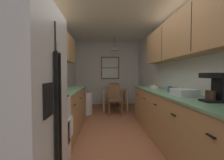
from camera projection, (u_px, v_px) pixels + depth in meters
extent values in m
plane|color=#995B3D|center=(112.00, 126.00, 3.49)|extent=(12.00, 12.00, 0.00)
cube|color=silver|center=(53.00, 72.00, 3.36)|extent=(0.10, 9.00, 2.55)
cube|color=silver|center=(167.00, 72.00, 3.53)|extent=(0.10, 9.00, 2.55)
cube|color=silver|center=(108.00, 73.00, 6.09)|extent=(4.40, 0.10, 2.55)
cube|color=white|center=(112.00, 15.00, 3.40)|extent=(4.40, 9.00, 0.08)
cube|color=silver|center=(6.00, 120.00, 1.10)|extent=(0.73, 0.76, 1.75)
cube|color=black|center=(56.00, 126.00, 1.12)|extent=(0.01, 0.01, 1.58)
cube|color=black|center=(57.00, 128.00, 1.08)|extent=(0.02, 0.02, 1.12)
cube|color=black|center=(60.00, 124.00, 1.16)|extent=(0.02, 0.02, 1.12)
cube|color=black|center=(48.00, 100.00, 0.95)|extent=(0.01, 0.15, 0.22)
cube|color=beige|center=(58.00, 46.00, 1.17)|extent=(0.01, 0.05, 0.07)
cube|color=white|center=(40.00, 136.00, 1.83)|extent=(0.62, 0.65, 0.90)
cube|color=black|center=(66.00, 138.00, 1.85)|extent=(0.01, 0.45, 0.30)
cube|color=silver|center=(68.00, 121.00, 1.84)|extent=(0.02, 0.52, 0.02)
cube|color=black|center=(40.00, 99.00, 1.81)|extent=(0.59, 0.61, 0.02)
cube|color=white|center=(16.00, 92.00, 1.79)|extent=(0.06, 0.65, 0.20)
cylinder|color=#2D2D2D|center=(21.00, 100.00, 1.66)|extent=(0.15, 0.15, 0.01)
cylinder|color=#2D2D2D|center=(33.00, 97.00, 1.94)|extent=(0.15, 0.15, 0.01)
cylinder|color=#2D2D2D|center=(47.00, 100.00, 1.68)|extent=(0.15, 0.15, 0.01)
cylinder|color=#2D2D2D|center=(55.00, 96.00, 1.96)|extent=(0.15, 0.15, 0.01)
cube|color=black|center=(28.00, 36.00, 1.77)|extent=(0.38, 0.59, 0.34)
cube|color=black|center=(43.00, 35.00, 1.73)|extent=(0.01, 0.36, 0.22)
cube|color=#2D2D33|center=(50.00, 40.00, 1.99)|extent=(0.01, 0.12, 0.22)
cube|color=#A87A4C|center=(66.00, 111.00, 3.19)|extent=(0.60, 2.06, 0.87)
cube|color=#60936B|center=(66.00, 90.00, 3.17)|extent=(0.63, 2.08, 0.03)
cube|color=black|center=(75.00, 105.00, 2.51)|extent=(0.02, 0.10, 0.01)
cube|color=black|center=(81.00, 98.00, 3.20)|extent=(0.02, 0.10, 0.01)
cube|color=black|center=(84.00, 94.00, 3.88)|extent=(0.02, 0.10, 0.01)
cube|color=#A87A4C|center=(58.00, 44.00, 3.08)|extent=(0.32, 2.16, 0.63)
cube|color=#2D2319|center=(61.00, 40.00, 2.73)|extent=(0.01, 0.01, 0.58)
cube|color=#2D2319|center=(70.00, 47.00, 3.44)|extent=(0.01, 0.01, 0.58)
cube|color=#A87A4C|center=(172.00, 119.00, 2.56)|extent=(0.60, 3.27, 0.87)
cube|color=#60936B|center=(173.00, 94.00, 2.55)|extent=(0.63, 3.29, 0.03)
cube|color=black|center=(211.00, 136.00, 1.23)|extent=(0.02, 0.10, 0.01)
cube|color=black|center=(173.00, 115.00, 1.88)|extent=(0.02, 0.10, 0.01)
cube|color=black|center=(155.00, 104.00, 2.53)|extent=(0.02, 0.10, 0.01)
cube|color=black|center=(144.00, 98.00, 3.19)|extent=(0.02, 0.10, 0.01)
cube|color=black|center=(137.00, 94.00, 3.84)|extent=(0.02, 0.10, 0.01)
cube|color=#A87A4C|center=(183.00, 36.00, 2.47)|extent=(0.32, 2.97, 0.72)
cube|color=#2D2319|center=(191.00, 27.00, 1.97)|extent=(0.01, 0.01, 0.66)
cube|color=#2D2319|center=(162.00, 43.00, 2.95)|extent=(0.01, 0.01, 0.66)
cube|color=#A87F51|center=(115.00, 89.00, 5.09)|extent=(0.82, 0.72, 0.03)
cube|color=#A87F51|center=(104.00, 102.00, 4.75)|extent=(0.06, 0.06, 0.69)
cube|color=#A87F51|center=(127.00, 101.00, 4.80)|extent=(0.06, 0.06, 0.69)
cube|color=#A87F51|center=(104.00, 98.00, 5.41)|extent=(0.06, 0.06, 0.69)
cube|color=#A87F51|center=(124.00, 98.00, 5.46)|extent=(0.06, 0.06, 0.69)
cube|color=brown|center=(115.00, 100.00, 4.46)|extent=(0.41, 0.41, 0.04)
cube|color=brown|center=(114.00, 92.00, 4.63)|extent=(0.37, 0.04, 0.45)
cylinder|color=brown|center=(122.00, 109.00, 4.30)|extent=(0.04, 0.04, 0.43)
cylinder|color=brown|center=(109.00, 109.00, 4.27)|extent=(0.04, 0.04, 0.43)
cylinder|color=brown|center=(120.00, 106.00, 4.67)|extent=(0.04, 0.04, 0.43)
cylinder|color=brown|center=(109.00, 106.00, 4.63)|extent=(0.04, 0.04, 0.43)
cube|color=brown|center=(114.00, 94.00, 5.74)|extent=(0.41, 0.41, 0.04)
cube|color=brown|center=(114.00, 89.00, 5.55)|extent=(0.37, 0.04, 0.45)
cylinder|color=brown|center=(109.00, 99.00, 5.92)|extent=(0.04, 0.04, 0.43)
cylinder|color=brown|center=(118.00, 99.00, 5.93)|extent=(0.04, 0.04, 0.43)
cylinder|color=brown|center=(109.00, 101.00, 5.56)|extent=(0.04, 0.04, 0.43)
cylinder|color=brown|center=(119.00, 101.00, 5.57)|extent=(0.04, 0.04, 0.43)
cylinder|color=black|center=(115.00, 42.00, 5.03)|extent=(0.01, 0.01, 0.40)
cone|color=beige|center=(115.00, 49.00, 5.04)|extent=(0.30, 0.30, 0.10)
sphere|color=white|center=(115.00, 48.00, 5.04)|extent=(0.06, 0.06, 0.06)
cube|color=brown|center=(110.00, 68.00, 6.02)|extent=(0.74, 0.04, 0.90)
cube|color=silver|center=(110.00, 68.00, 6.00)|extent=(0.66, 0.01, 0.82)
cube|color=brown|center=(110.00, 68.00, 6.00)|extent=(0.66, 0.02, 0.03)
cylinder|color=silver|center=(87.00, 104.00, 4.51)|extent=(0.36, 0.36, 0.64)
cylinder|color=#D84C19|center=(53.00, 89.00, 2.32)|extent=(0.12, 0.12, 0.16)
cylinder|color=white|center=(53.00, 84.00, 2.32)|extent=(0.12, 0.12, 0.02)
cube|color=white|center=(71.00, 127.00, 2.01)|extent=(0.02, 0.16, 0.24)
cube|color=black|center=(212.00, 101.00, 1.70)|extent=(0.22, 0.18, 0.02)
cube|color=black|center=(219.00, 87.00, 1.70)|extent=(0.06, 0.18, 0.34)
cube|color=black|center=(213.00, 75.00, 1.69)|extent=(0.22, 0.18, 0.06)
cylinder|color=#331E14|center=(211.00, 95.00, 1.69)|extent=(0.11, 0.11, 0.11)
cylinder|color=#335999|center=(175.00, 90.00, 2.46)|extent=(0.08, 0.08, 0.10)
torus|color=#335999|center=(178.00, 90.00, 2.46)|extent=(0.05, 0.01, 0.05)
cylinder|color=#335999|center=(170.00, 89.00, 2.67)|extent=(0.08, 0.08, 0.11)
torus|color=#335999|center=(173.00, 89.00, 2.67)|extent=(0.05, 0.01, 0.05)
cylinder|color=silver|center=(155.00, 87.00, 3.42)|extent=(0.23, 0.23, 0.06)
cylinder|color=black|center=(155.00, 86.00, 3.42)|extent=(0.19, 0.19, 0.03)
sphere|color=red|center=(157.00, 85.00, 3.42)|extent=(0.06, 0.06, 0.06)
sphere|color=green|center=(153.00, 85.00, 3.46)|extent=(0.06, 0.06, 0.06)
sphere|color=yellow|center=(154.00, 86.00, 3.38)|extent=(0.06, 0.06, 0.06)
cube|color=silver|center=(184.00, 92.00, 2.19)|extent=(0.28, 0.34, 0.10)
cylinder|color=silver|center=(111.00, 88.00, 5.16)|extent=(0.16, 0.16, 0.06)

